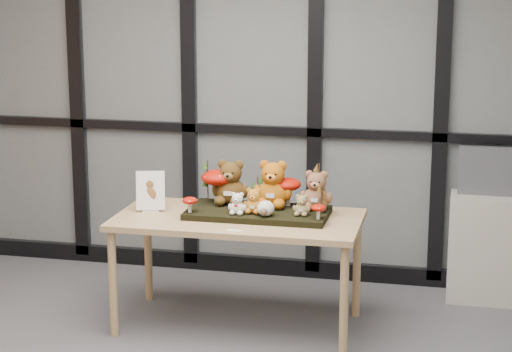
% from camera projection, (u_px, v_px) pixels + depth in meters
% --- Properties ---
extents(room_shell, '(5.00, 5.00, 5.00)m').
position_uv_depth(room_shell, '(120.00, 80.00, 4.00)').
color(room_shell, '#B1AEA7').
rests_on(room_shell, floor).
extents(glass_partition, '(4.90, 0.06, 2.78)m').
position_uv_depth(glass_partition, '(251.00, 77.00, 6.40)').
color(glass_partition, '#2D383F').
rests_on(glass_partition, floor).
extents(display_table, '(1.48, 0.75, 0.69)m').
position_uv_depth(display_table, '(238.00, 228.00, 5.58)').
color(display_table, tan).
rests_on(display_table, floor).
extents(diorama_tray, '(0.85, 0.43, 0.04)m').
position_uv_depth(diorama_tray, '(258.00, 213.00, 5.59)').
color(diorama_tray, black).
rests_on(diorama_tray, display_table).
extents(bear_pooh_yellow, '(0.24, 0.22, 0.31)m').
position_uv_depth(bear_pooh_yellow, '(273.00, 181.00, 5.64)').
color(bear_pooh_yellow, '#B35E0E').
rests_on(bear_pooh_yellow, diorama_tray).
extents(bear_brown_medium, '(0.23, 0.21, 0.30)m').
position_uv_depth(bear_brown_medium, '(231.00, 180.00, 5.70)').
color(bear_brown_medium, '#4E3413').
rests_on(bear_brown_medium, diorama_tray).
extents(bear_tan_back, '(0.20, 0.18, 0.26)m').
position_uv_depth(bear_tan_back, '(316.00, 188.00, 5.57)').
color(bear_tan_back, brown).
rests_on(bear_tan_back, diorama_tray).
extents(bear_small_yellow, '(0.13, 0.12, 0.17)m').
position_uv_depth(bear_small_yellow, '(254.00, 199.00, 5.50)').
color(bear_small_yellow, '#C1771F').
rests_on(bear_small_yellow, diorama_tray).
extents(bear_white_bow, '(0.11, 0.10, 0.15)m').
position_uv_depth(bear_white_bow, '(237.00, 202.00, 5.48)').
color(bear_white_bow, white).
rests_on(bear_white_bow, diorama_tray).
extents(bear_beige_small, '(0.11, 0.10, 0.14)m').
position_uv_depth(bear_beige_small, '(302.00, 204.00, 5.45)').
color(bear_beige_small, '#94804E').
rests_on(bear_beige_small, diorama_tray).
extents(plush_cream_hedgehog, '(0.08, 0.07, 0.10)m').
position_uv_depth(plush_cream_hedgehog, '(266.00, 208.00, 5.44)').
color(plush_cream_hedgehog, white).
rests_on(plush_cream_hedgehog, diorama_tray).
extents(mushroom_back_left, '(0.21, 0.21, 0.23)m').
position_uv_depth(mushroom_back_left, '(218.00, 185.00, 5.73)').
color(mushroom_back_left, '#9F0F05').
rests_on(mushroom_back_left, diorama_tray).
extents(mushroom_back_right, '(0.17, 0.17, 0.19)m').
position_uv_depth(mushroom_back_right, '(287.00, 190.00, 5.67)').
color(mushroom_back_right, '#9F0F05').
rests_on(mushroom_back_right, diorama_tray).
extents(mushroom_front_left, '(0.09, 0.09, 0.10)m').
position_uv_depth(mushroom_front_left, '(190.00, 204.00, 5.52)').
color(mushroom_front_left, '#9F0F05').
rests_on(mushroom_front_left, diorama_tray).
extents(mushroom_front_right, '(0.09, 0.09, 0.10)m').
position_uv_depth(mushroom_front_right, '(318.00, 211.00, 5.37)').
color(mushroom_front_right, '#9F0F05').
rests_on(mushroom_front_right, diorama_tray).
extents(sprig_green_far_left, '(0.05, 0.05, 0.27)m').
position_uv_depth(sprig_green_far_left, '(208.00, 181.00, 5.74)').
color(sprig_green_far_left, '#133C0D').
rests_on(sprig_green_far_left, diorama_tray).
extents(sprig_green_mid_left, '(0.05, 0.05, 0.20)m').
position_uv_depth(sprig_green_mid_left, '(229.00, 186.00, 5.76)').
color(sprig_green_mid_left, '#133C0D').
rests_on(sprig_green_mid_left, diorama_tray).
extents(sprig_dry_far_right, '(0.05, 0.05, 0.29)m').
position_uv_depth(sprig_dry_far_right, '(319.00, 186.00, 5.57)').
color(sprig_dry_far_right, brown).
rests_on(sprig_dry_far_right, diorama_tray).
extents(sprig_dry_mid_right, '(0.05, 0.05, 0.17)m').
position_uv_depth(sprig_dry_mid_right, '(321.00, 200.00, 5.47)').
color(sprig_dry_mid_right, brown).
rests_on(sprig_dry_mid_right, diorama_tray).
extents(sprig_green_centre, '(0.05, 0.05, 0.17)m').
position_uv_depth(sprig_green_centre, '(258.00, 190.00, 5.74)').
color(sprig_green_centre, '#133C0D').
rests_on(sprig_green_centre, diorama_tray).
extents(sign_holder, '(0.18, 0.10, 0.25)m').
position_uv_depth(sign_holder, '(150.00, 193.00, 5.68)').
color(sign_holder, silver).
rests_on(sign_holder, display_table).
extents(label_card, '(0.08, 0.03, 0.00)m').
position_uv_depth(label_card, '(234.00, 230.00, 5.27)').
color(label_card, white).
rests_on(label_card, display_table).
extents(cabinet, '(0.53, 0.31, 0.71)m').
position_uv_depth(cabinet, '(490.00, 248.00, 6.09)').
color(cabinet, '#A19C90').
rests_on(cabinet, floor).
extents(monitor, '(0.45, 0.05, 0.32)m').
position_uv_depth(monitor, '(494.00, 171.00, 5.99)').
color(monitor, '#4E5056').
rests_on(monitor, cabinet).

